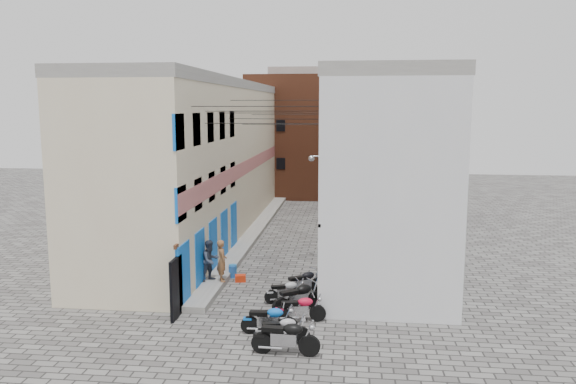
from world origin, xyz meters
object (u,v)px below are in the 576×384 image
at_px(motorcycle_c, 269,318).
at_px(water_jug_near, 232,272).
at_px(motorcycle_g, 304,281).
at_px(person_a, 222,261).
at_px(motorcycle_a, 286,336).
at_px(person_b, 210,260).
at_px(red_crate, 240,278).
at_px(motorcycle_d, 300,307).
at_px(water_jug_far, 233,271).
at_px(motorcycle_e, 299,296).
at_px(motorcycle_f, 286,290).
at_px(motorcycle_b, 282,329).

bearing_deg(motorcycle_c, water_jug_near, -159.99).
relative_size(motorcycle_g, person_a, 1.10).
bearing_deg(water_jug_near, motorcycle_a, -66.44).
height_order(motorcycle_a, person_b, person_b).
bearing_deg(motorcycle_a, motorcycle_c, -151.60).
distance_m(motorcycle_g, red_crate, 3.21).
xyz_separation_m(motorcycle_d, water_jug_far, (-3.45, 4.98, -0.27)).
height_order(person_b, water_jug_far, person_b).
bearing_deg(person_a, person_b, 60.93).
xyz_separation_m(motorcycle_e, person_b, (-3.98, 2.62, 0.49)).
bearing_deg(motorcycle_f, red_crate, -155.87).
xyz_separation_m(motorcycle_a, motorcycle_b, (-0.21, 0.69, -0.09)).
height_order(motorcycle_f, red_crate, motorcycle_f).
relative_size(motorcycle_c, person_b, 1.11).
height_order(motorcycle_c, water_jug_near, motorcycle_c).
xyz_separation_m(motorcycle_d, person_b, (-4.11, 3.60, 0.57)).
height_order(person_b, water_jug_near, person_b).
height_order(motorcycle_c, motorcycle_d, motorcycle_c).
relative_size(motorcycle_c, motorcycle_g, 0.99).
bearing_deg(motorcycle_e, motorcycle_d, -28.66).
xyz_separation_m(motorcycle_b, person_a, (-3.21, 5.49, 0.60)).
distance_m(water_jug_far, red_crate, 0.81).
xyz_separation_m(motorcycle_a, red_crate, (-2.80, 6.97, -0.47)).
bearing_deg(motorcycle_c, person_b, -148.94).
bearing_deg(person_a, water_jug_near, -29.25).
relative_size(motorcycle_f, person_b, 0.99).
relative_size(motorcycle_g, red_crate, 4.23).
height_order(motorcycle_d, motorcycle_e, motorcycle_e).
distance_m(motorcycle_c, water_jug_far, 6.63).
bearing_deg(motorcycle_b, motorcycle_f, 173.24).
height_order(motorcycle_a, motorcycle_g, motorcycle_a).
bearing_deg(motorcycle_a, motorcycle_e, -178.30).
bearing_deg(person_a, water_jug_far, -28.70).
xyz_separation_m(motorcycle_e, water_jug_near, (-3.32, 3.88, -0.36)).
bearing_deg(motorcycle_b, motorcycle_c, -158.63).
height_order(person_a, person_b, person_a).
height_order(motorcycle_e, red_crate, motorcycle_e).
bearing_deg(red_crate, motorcycle_c, -69.23).
height_order(motorcycle_d, person_a, person_a).
xyz_separation_m(motorcycle_a, motorcycle_c, (-0.73, 1.50, -0.06)).
height_order(motorcycle_b, person_b, person_b).
relative_size(motorcycle_f, red_crate, 3.75).
relative_size(motorcycle_c, motorcycle_f, 1.11).
distance_m(motorcycle_d, motorcycle_e, 0.98).
bearing_deg(water_jug_far, motorcycle_g, -31.35).
height_order(motorcycle_a, motorcycle_c, motorcycle_a).
xyz_separation_m(motorcycle_a, water_jug_near, (-3.27, 7.50, -0.36)).
relative_size(motorcycle_g, water_jug_near, 3.70).
bearing_deg(motorcycle_b, red_crate, -168.90).
bearing_deg(water_jug_near, red_crate, -48.43).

